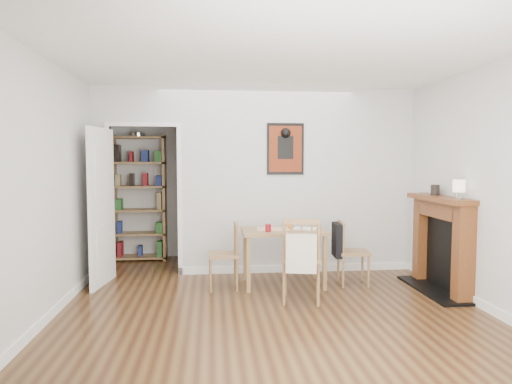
{
  "coord_description": "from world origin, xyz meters",
  "views": [
    {
      "loc": [
        -0.63,
        -4.99,
        1.59
      ],
      "look_at": [
        -0.08,
        0.6,
        1.2
      ],
      "focal_mm": 32.0,
      "sensor_mm": 36.0,
      "label": 1
    }
  ],
  "objects": [
    {
      "name": "ground",
      "position": [
        0.0,
        0.0,
        0.0
      ],
      "size": [
        5.2,
        5.2,
        0.0
      ],
      "primitive_type": "plane",
      "color": "brown",
      "rests_on": "ground"
    },
    {
      "name": "room_shell",
      "position": [
        0.1,
        1.34,
        1.3
      ],
      "size": [
        5.2,
        5.2,
        5.2
      ],
      "color": "silver",
      "rests_on": "ground"
    },
    {
      "name": "dining_table",
      "position": [
        0.27,
        0.67,
        0.63
      ],
      "size": [
        1.05,
        0.67,
        0.72
      ],
      "color": "#996B47",
      "rests_on": "ground"
    },
    {
      "name": "chair_left",
      "position": [
        -0.49,
        0.6,
        0.41
      ],
      "size": [
        0.42,
        0.42,
        0.83
      ],
      "color": "olive",
      "rests_on": "ground"
    },
    {
      "name": "chair_right",
      "position": [
        1.15,
        0.62,
        0.43
      ],
      "size": [
        0.5,
        0.44,
        0.82
      ],
      "color": "olive",
      "rests_on": "ground"
    },
    {
      "name": "chair_front",
      "position": [
        0.37,
        -0.0,
        0.49
      ],
      "size": [
        0.57,
        0.62,
        0.96
      ],
      "color": "olive",
      "rests_on": "ground"
    },
    {
      "name": "bookshelf",
      "position": [
        -1.78,
        2.4,
        0.98
      ],
      "size": [
        0.84,
        0.34,
        1.99
      ],
      "color": "#996B47",
      "rests_on": "ground"
    },
    {
      "name": "fireplace",
      "position": [
        2.16,
        0.25,
        0.62
      ],
      "size": [
        0.45,
        1.25,
        1.16
      ],
      "color": "brown",
      "rests_on": "ground"
    },
    {
      "name": "red_glass",
      "position": [
        0.06,
        0.53,
        0.76
      ],
      "size": [
        0.07,
        0.07,
        0.09
      ],
      "primitive_type": "cylinder",
      "color": "maroon",
      "rests_on": "dining_table"
    },
    {
      "name": "orange_fruit",
      "position": [
        0.37,
        0.77,
        0.75
      ],
      "size": [
        0.07,
        0.07,
        0.07
      ],
      "primitive_type": "sphere",
      "color": "orange",
      "rests_on": "dining_table"
    },
    {
      "name": "placemat",
      "position": [
        0.15,
        0.74,
        0.72
      ],
      "size": [
        0.42,
        0.33,
        0.0
      ],
      "primitive_type": "cube",
      "rotation": [
        0.0,
        0.0,
        -0.04
      ],
      "color": "beige",
      "rests_on": "dining_table"
    },
    {
      "name": "notebook",
      "position": [
        0.56,
        0.7,
        0.72
      ],
      "size": [
        0.34,
        0.29,
        0.01
      ],
      "primitive_type": "cube",
      "rotation": [
        0.0,
        0.0,
        -0.31
      ],
      "color": "white",
      "rests_on": "dining_table"
    },
    {
      "name": "mantel_lamp",
      "position": [
        2.12,
        -0.15,
        1.29
      ],
      "size": [
        0.14,
        0.14,
        0.22
      ],
      "color": "silver",
      "rests_on": "fireplace"
    },
    {
      "name": "ceramic_jar_a",
      "position": [
        2.13,
        0.4,
        1.23
      ],
      "size": [
        0.11,
        0.11,
        0.13
      ],
      "primitive_type": "cylinder",
      "color": "black",
      "rests_on": "fireplace"
    },
    {
      "name": "ceramic_jar_b",
      "position": [
        2.16,
        0.5,
        1.21
      ],
      "size": [
        0.08,
        0.08,
        0.1
      ],
      "primitive_type": "cylinder",
      "color": "black",
      "rests_on": "fireplace"
    }
  ]
}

